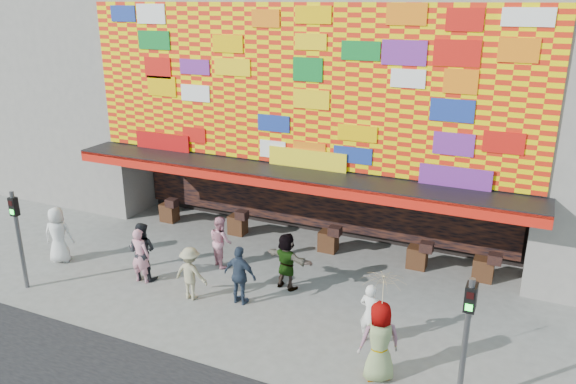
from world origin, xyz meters
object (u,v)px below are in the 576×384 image
Objects in this scene: signal_left at (18,229)px; ped_a at (58,235)px; ped_d at (191,273)px; ped_f at (287,261)px; ped_b at (140,255)px; parasol at (382,293)px; ped_e at (240,275)px; ped_g at (380,342)px; ped_c at (142,251)px; ped_h at (370,314)px; ped_i at (221,241)px; signal_right at (466,330)px.

signal_left reaches higher than ped_a.
ped_f is at bearing -142.32° from ped_d.
ped_d is (4.80, 1.50, -1.08)m from signal_left.
ped_b is 7.99m from parasol.
ped_g reaches higher than ped_e.
ped_c is 1.06× the size of ped_e.
ped_e is at bearing 171.04° from ped_c.
ped_e is 1.56m from ped_f.
ped_b is 1.10× the size of ped_d.
ped_c is (2.80, 1.90, -0.95)m from signal_left.
ped_h is at bearing 114.91° from parasol.
ped_b is 1.04× the size of ped_i.
signal_right reaches higher than ped_e.
ped_c is 1.16× the size of ped_d.
ped_c reaches higher than ped_i.
signal_left reaches higher than ped_b.
signal_left is 5.88m from ped_i.
ped_i is at bearing 155.08° from signal_right.
signal_left is 1.75× the size of ped_e.
ped_g is at bearing 172.57° from signal_right.
signal_left is at bearing 26.24° from ped_c.
ped_f is at bearing 149.48° from signal_right.
ped_g is 1.40m from ped_h.
ped_i is at bearing -81.05° from ped_d.
signal_left is 6.54m from ped_e.
ped_h is (10.43, -0.25, -0.13)m from ped_a.
ped_h is at bearing -179.86° from ped_d.
ped_d is 2.21m from ped_i.
ped_c is 1.05× the size of ped_f.
ped_c is 1.13× the size of ped_h.
signal_left reaches higher than ped_c.
ped_a reaches higher than ped_c.
ped_b is 1.94m from ped_d.
signal_left is 10.62m from parasol.
ped_c is 8.08m from parasol.
ped_h is (-2.38, 1.49, -1.06)m from signal_right.
signal_right reaches higher than ped_d.
ped_h is at bearing 8.47° from signal_left.
signal_left is at bearing 20.24° from ped_e.
ped_c is at bearing 12.88° from ped_h.
ped_g reaches higher than ped_i.
signal_right is 1.74× the size of ped_f.
ped_i is at bearing -5.41° from ped_h.
ped_h is at bearing 147.86° from signal_right.
parasol is (10.61, 0.23, 0.29)m from signal_left.
ped_f is (2.20, 1.68, 0.08)m from ped_d.
ped_a reaches higher than ped_e.
ped_g is at bearing 163.63° from ped_e.
ped_f is 2.58m from ped_i.
ped_a is 1.08× the size of ped_e.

